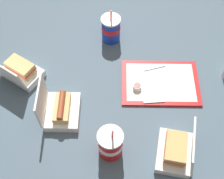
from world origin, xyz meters
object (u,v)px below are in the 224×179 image
object	(u,v)px
ketchup_cup	(137,87)
clamshell_sandwich_back	(176,151)
soda_cup_front	(110,29)
plastic_fork	(154,68)
clamshell_sandwich_front	(20,71)
soda_cup_center	(110,144)
clamshell_hotdog_corner	(60,109)
food_tray	(160,83)

from	to	relation	value
ketchup_cup	clamshell_sandwich_back	world-z (taller)	clamshell_sandwich_back
soda_cup_front	clamshell_sandwich_back	bearing A→B (deg)	-75.96
plastic_fork	clamshell_sandwich_front	bearing A→B (deg)	168.01
plastic_fork	soda_cup_center	distance (m)	0.48
clamshell_hotdog_corner	soda_cup_front	bearing A→B (deg)	55.97
food_tray	soda_cup_center	distance (m)	0.42
clamshell_sandwich_front	clamshell_sandwich_back	world-z (taller)	clamshell_sandwich_back
ketchup_cup	plastic_fork	distance (m)	0.15
clamshell_sandwich_back	clamshell_hotdog_corner	world-z (taller)	clamshell_hotdog_corner
clamshell_sandwich_front	soda_cup_front	size ratio (longest dim) A/B	1.20
clamshell_sandwich_front	clamshell_sandwich_back	size ratio (longest dim) A/B	1.07
ketchup_cup	soda_cup_center	xyz separation A→B (m)	(-0.17, -0.29, 0.05)
food_tray	clamshell_sandwich_back	bearing A→B (deg)	-93.78
ketchup_cup	clamshell_hotdog_corner	bearing A→B (deg)	-167.64
soda_cup_front	clamshell_sandwich_front	bearing A→B (deg)	-158.24
clamshell_sandwich_front	soda_cup_center	xyz separation A→B (m)	(0.37, -0.45, 0.03)
food_tray	soda_cup_front	bearing A→B (deg)	121.15
food_tray	clamshell_sandwich_back	distance (m)	0.37
clamshell_sandwich_front	food_tray	bearing A→B (deg)	-11.98
clamshell_sandwich_back	soda_cup_front	world-z (taller)	soda_cup_front
clamshell_sandwich_back	clamshell_hotdog_corner	distance (m)	0.53
soda_cup_center	plastic_fork	bearing A→B (deg)	54.80
food_tray	plastic_fork	size ratio (longest dim) A/B	3.70
plastic_fork	soda_cup_front	bearing A→B (deg)	120.79
plastic_fork	soda_cup_front	distance (m)	0.31
clamshell_sandwich_front	clamshell_sandwich_back	bearing A→B (deg)	-38.42
food_tray	clamshell_hotdog_corner	size ratio (longest dim) A/B	1.96
clamshell_hotdog_corner	clamshell_sandwich_front	bearing A→B (deg)	126.53
ketchup_cup	plastic_fork	world-z (taller)	ketchup_cup
food_tray	ketchup_cup	distance (m)	0.12
ketchup_cup	soda_cup_front	bearing A→B (deg)	102.68
soda_cup_front	soda_cup_center	bearing A→B (deg)	-98.22
food_tray	soda_cup_front	world-z (taller)	soda_cup_front
food_tray	plastic_fork	distance (m)	0.09
ketchup_cup	soda_cup_center	bearing A→B (deg)	-120.43
plastic_fork	clamshell_hotdog_corner	distance (m)	0.51
food_tray	soda_cup_front	xyz separation A→B (m)	(-0.20, 0.32, 0.07)
ketchup_cup	soda_cup_center	world-z (taller)	soda_cup_center
clamshell_sandwich_back	clamshell_hotdog_corner	size ratio (longest dim) A/B	1.09
plastic_fork	clamshell_sandwich_front	world-z (taller)	clamshell_sandwich_front
food_tray	ketchup_cup	bearing A→B (deg)	-170.74
clamshell_hotdog_corner	soda_cup_center	size ratio (longest dim) A/B	1.03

